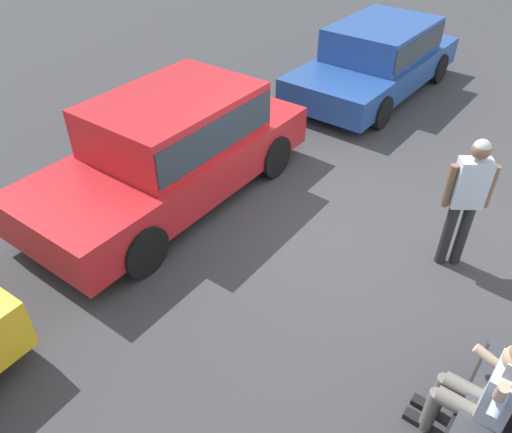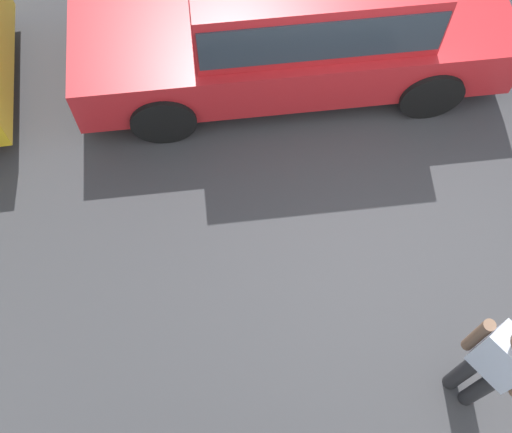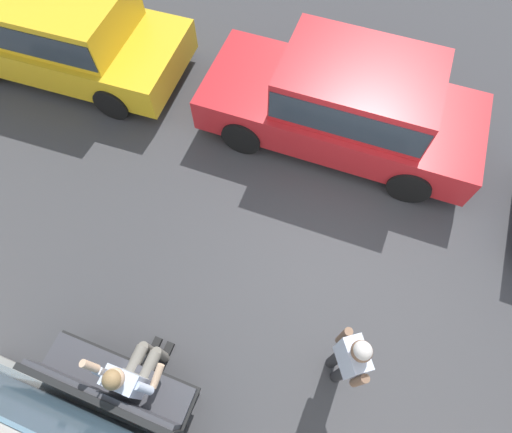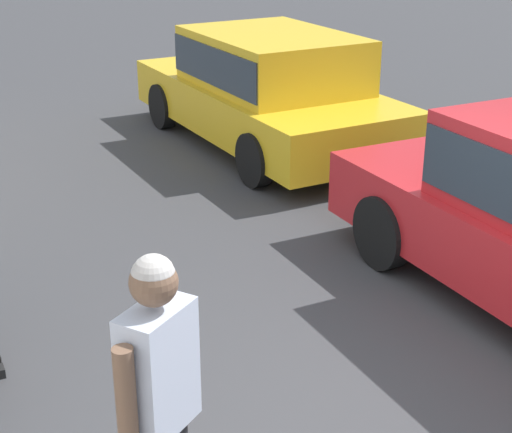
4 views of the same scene
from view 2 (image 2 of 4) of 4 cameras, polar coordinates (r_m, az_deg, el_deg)
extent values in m
plane|color=#38383A|center=(6.42, 10.58, -0.14)|extent=(60.00, 60.00, 0.00)
cube|color=red|center=(6.98, 2.84, 16.61)|extent=(4.44, 1.86, 0.59)
cylinder|color=black|center=(6.57, -8.24, 8.67)|extent=(0.67, 0.19, 0.67)
cylinder|color=black|center=(6.92, 15.25, 10.58)|extent=(0.67, 0.19, 0.67)
cylinder|color=#232326|center=(5.63, 18.01, -12.94)|extent=(0.13, 0.13, 0.88)
cylinder|color=#232326|center=(5.64, 19.38, -14.19)|extent=(0.13, 0.13, 0.88)
cube|color=silver|center=(4.95, 21.22, -11.64)|extent=(0.37, 0.41, 0.60)
cylinder|color=brown|center=(4.98, 19.11, -9.95)|extent=(0.09, 0.09, 0.54)
camera|label=1|loc=(3.60, -71.22, -14.76)|focal=35.00mm
camera|label=3|loc=(1.13, 81.36, 2.28)|focal=28.00mm
camera|label=4|loc=(5.32, 61.33, -7.53)|focal=55.00mm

